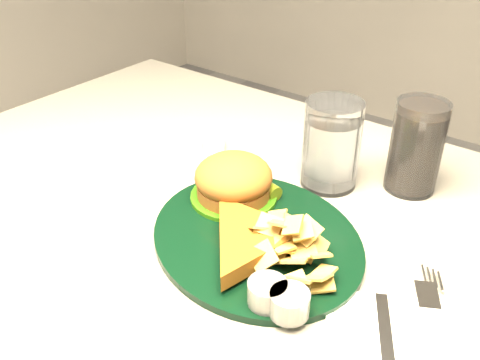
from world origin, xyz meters
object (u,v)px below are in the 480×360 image
object	(u,v)px
fork_napkin	(391,338)
dinner_plate	(257,219)
cola_glass	(416,147)
water_glass	(331,144)

from	to	relation	value
fork_napkin	dinner_plate	bearing A→B (deg)	136.89
cola_glass	dinner_plate	bearing A→B (deg)	-113.13
water_glass	cola_glass	size ratio (longest dim) A/B	0.96
dinner_plate	cola_glass	bearing A→B (deg)	91.79
water_glass	dinner_plate	bearing A→B (deg)	-90.65
dinner_plate	cola_glass	size ratio (longest dim) A/B	2.23
cola_glass	water_glass	bearing A→B (deg)	-148.41
fork_napkin	water_glass	bearing A→B (deg)	102.31
dinner_plate	cola_glass	xyz separation A→B (m)	(0.11, 0.25, 0.03)
fork_napkin	cola_glass	bearing A→B (deg)	80.15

